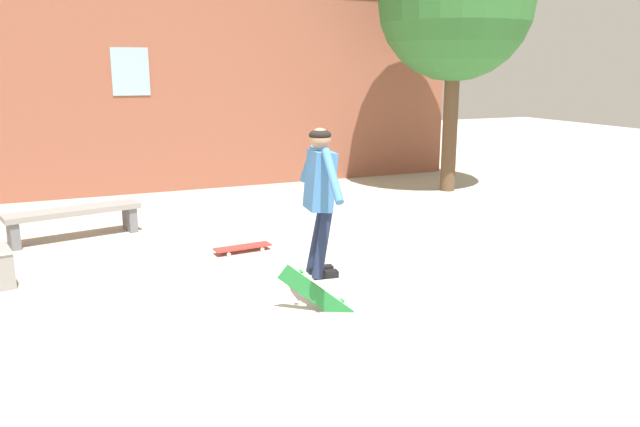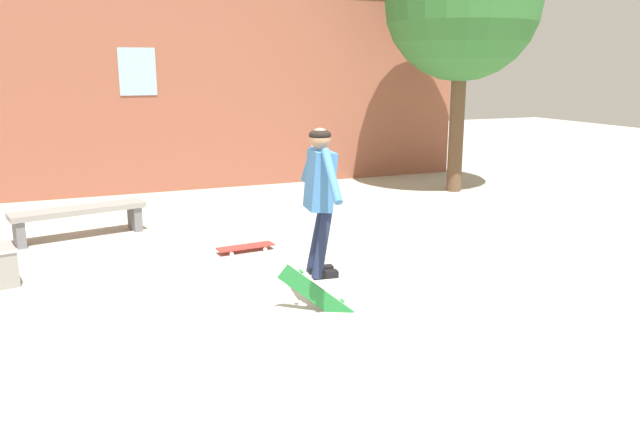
{
  "view_description": "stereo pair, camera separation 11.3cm",
  "coord_description": "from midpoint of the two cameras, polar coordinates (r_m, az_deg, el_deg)",
  "views": [
    {
      "loc": [
        -2.33,
        -5.48,
        2.46
      ],
      "look_at": [
        0.07,
        0.13,
        1.03
      ],
      "focal_mm": 35.0,
      "sensor_mm": 36.0,
      "label": 1
    },
    {
      "loc": [
        -2.22,
        -5.52,
        2.46
      ],
      "look_at": [
        0.07,
        0.13,
        1.03
      ],
      "focal_mm": 35.0,
      "sensor_mm": 36.0,
      "label": 2
    }
  ],
  "objects": [
    {
      "name": "building_backdrop",
      "position": [
        13.1,
        -13.38,
        11.75
      ],
      "size": [
        13.11,
        0.52,
        5.61
      ],
      "color": "#93513D",
      "rests_on": "ground_plane"
    },
    {
      "name": "skater",
      "position": [
        6.21,
        -0.51,
        2.28
      ],
      "size": [
        0.33,
        1.3,
        1.51
      ],
      "rotation": [
        0.0,
        0.0,
        -0.11
      ],
      "color": "teal"
    },
    {
      "name": "park_bench",
      "position": [
        9.83,
        -21.91,
        -0.23
      ],
      "size": [
        1.94,
        0.82,
        0.46
      ],
      "rotation": [
        0.0,
        0.0,
        0.22
      ],
      "color": "gray",
      "rests_on": "ground_plane"
    },
    {
      "name": "skateboard_flipping",
      "position": [
        6.46,
        -0.87,
        -7.42
      ],
      "size": [
        0.73,
        0.37,
        0.65
      ],
      "rotation": [
        0.0,
        0.0,
        -0.43
      ],
      "color": "#237F38"
    },
    {
      "name": "ground_plane",
      "position": [
        6.44,
        -0.6,
        -9.28
      ],
      "size": [
        40.0,
        40.0,
        0.0
      ],
      "primitive_type": "plane",
      "color": "#B2AD9E"
    },
    {
      "name": "tree_right",
      "position": [
        12.92,
        12.06,
        18.26
      ],
      "size": [
        2.99,
        2.99,
        5.18
      ],
      "color": "brown",
      "rests_on": "ground_plane"
    },
    {
      "name": "skateboard_resting",
      "position": [
        8.61,
        -7.46,
        -3.06
      ],
      "size": [
        0.8,
        0.29,
        0.08
      ],
      "rotation": [
        0.0,
        0.0,
        3.24
      ],
      "color": "red",
      "rests_on": "ground_plane"
    }
  ]
}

